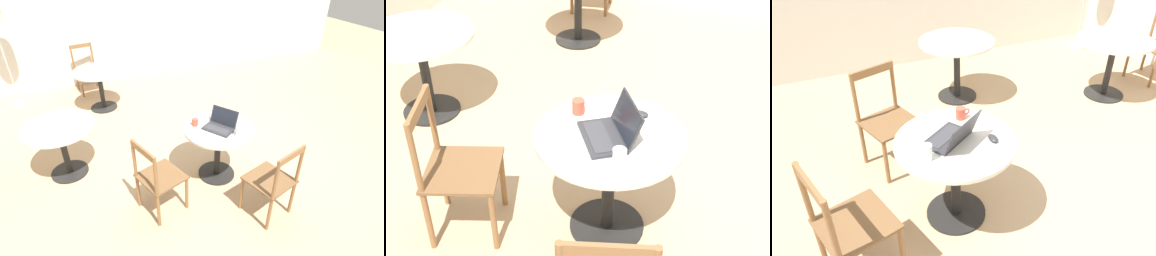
# 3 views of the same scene
# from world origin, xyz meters

# --- Properties ---
(ground_plane) EXTENTS (16.00, 16.00, 0.00)m
(ground_plane) POSITION_xyz_m (0.00, 0.00, 0.00)
(ground_plane) COLOR tan
(cafe_table_near) EXTENTS (0.84, 0.84, 0.70)m
(cafe_table_near) POSITION_xyz_m (-0.40, 0.29, 0.54)
(cafe_table_near) COLOR black
(cafe_table_near) RESTS_ON ground_plane
(cafe_table_far) EXTENTS (0.84, 0.84, 0.70)m
(cafe_table_far) POSITION_xyz_m (0.35, 2.03, 0.54)
(cafe_table_far) COLOR black
(cafe_table_far) RESTS_ON ground_plane
(chair_near_back) EXTENTS (0.54, 0.54, 0.90)m
(chair_near_back) POSITION_xyz_m (-0.68, 1.14, 0.45)
(chair_near_back) COLOR brown
(chair_near_back) RESTS_ON ground_plane
(laptop) EXTENTS (0.43, 0.41, 0.21)m
(laptop) POSITION_xyz_m (-0.42, 0.29, 0.74)
(laptop) COLOR #2D2D33
(laptop) RESTS_ON cafe_table_near
(mouse) EXTENTS (0.06, 0.10, 0.03)m
(mouse) POSITION_xyz_m (-0.16, 0.19, 0.72)
(mouse) COLOR #2D2D33
(mouse) RESTS_ON cafe_table_near
(mug) EXTENTS (0.11, 0.07, 0.09)m
(mug) POSITION_xyz_m (-0.25, 0.53, 0.75)
(mug) COLOR #C64C38
(mug) RESTS_ON cafe_table_near
(drinking_glass) EXTENTS (0.07, 0.07, 0.11)m
(drinking_glass) POSITION_xyz_m (-0.64, 0.17, 0.76)
(drinking_glass) COLOR silver
(drinking_glass) RESTS_ON cafe_table_near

